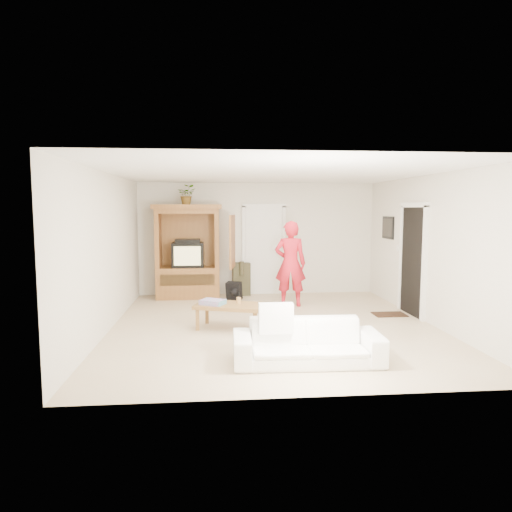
% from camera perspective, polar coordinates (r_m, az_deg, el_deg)
% --- Properties ---
extents(floor, '(6.00, 6.00, 0.00)m').
position_cam_1_polar(floor, '(7.95, 2.19, -8.71)').
color(floor, tan).
rests_on(floor, ground).
extents(ceiling, '(6.00, 6.00, 0.00)m').
position_cam_1_polar(ceiling, '(7.72, 2.26, 10.32)').
color(ceiling, white).
rests_on(ceiling, floor).
extents(wall_back, '(5.50, 0.00, 5.50)m').
position_cam_1_polar(wall_back, '(10.70, 0.17, 2.15)').
color(wall_back, silver).
rests_on(wall_back, floor).
extents(wall_front, '(5.50, 0.00, 5.50)m').
position_cam_1_polar(wall_front, '(4.79, 6.83, -2.67)').
color(wall_front, silver).
rests_on(wall_front, floor).
extents(wall_left, '(0.00, 6.00, 6.00)m').
position_cam_1_polar(wall_left, '(7.86, -18.07, 0.46)').
color(wall_left, silver).
rests_on(wall_left, floor).
extents(wall_right, '(0.00, 6.00, 6.00)m').
position_cam_1_polar(wall_right, '(8.53, 20.88, 0.77)').
color(wall_right, silver).
rests_on(wall_right, floor).
extents(armoire, '(1.82, 1.14, 2.10)m').
position_cam_1_polar(armoire, '(10.37, -8.37, -0.21)').
color(armoire, brown).
rests_on(armoire, floor).
extents(door_back, '(0.85, 0.05, 2.04)m').
position_cam_1_polar(door_back, '(10.71, 0.98, 0.65)').
color(door_back, white).
rests_on(door_back, floor).
extents(doorway_right, '(0.05, 0.90, 2.04)m').
position_cam_1_polar(doorway_right, '(9.08, 19.02, -0.64)').
color(doorway_right, black).
rests_on(doorway_right, floor).
extents(framed_picture, '(0.03, 0.60, 0.48)m').
position_cam_1_polar(framed_picture, '(10.24, 16.18, 3.42)').
color(framed_picture, black).
rests_on(framed_picture, wall_right).
extents(doormat, '(0.60, 0.40, 0.02)m').
position_cam_1_polar(doormat, '(9.09, 16.34, -7.02)').
color(doormat, '#382316').
rests_on(doormat, floor).
extents(plant, '(0.40, 0.36, 0.43)m').
position_cam_1_polar(plant, '(10.28, -8.63, 7.58)').
color(plant, '#4C7238').
rests_on(plant, armoire).
extents(man, '(0.71, 0.53, 1.76)m').
position_cam_1_polar(man, '(9.42, 4.31, -0.96)').
color(man, red).
rests_on(man, floor).
extents(sofa, '(1.94, 0.81, 0.56)m').
position_cam_1_polar(sofa, '(6.08, 6.43, -10.64)').
color(sofa, white).
rests_on(sofa, floor).
extents(coffee_table, '(1.26, 0.94, 0.42)m').
position_cam_1_polar(coffee_table, '(7.70, -3.29, -6.41)').
color(coffee_table, olive).
rests_on(coffee_table, floor).
extents(towel, '(0.47, 0.43, 0.08)m').
position_cam_1_polar(towel, '(7.68, -5.44, -5.75)').
color(towel, '#E14BA9').
rests_on(towel, coffee_table).
extents(candle, '(0.08, 0.08, 0.10)m').
position_cam_1_polar(candle, '(7.74, -2.17, -5.56)').
color(candle, tan).
rests_on(candle, coffee_table).
extents(backpack_black, '(0.37, 0.30, 0.39)m').
position_cam_1_polar(backpack_black, '(10.04, -2.76, -4.46)').
color(backpack_black, black).
rests_on(backpack_black, floor).
extents(backpack_olive, '(0.42, 0.32, 0.75)m').
position_cam_1_polar(backpack_olive, '(10.62, -1.85, -2.89)').
color(backpack_olive, '#47442B').
rests_on(backpack_olive, floor).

